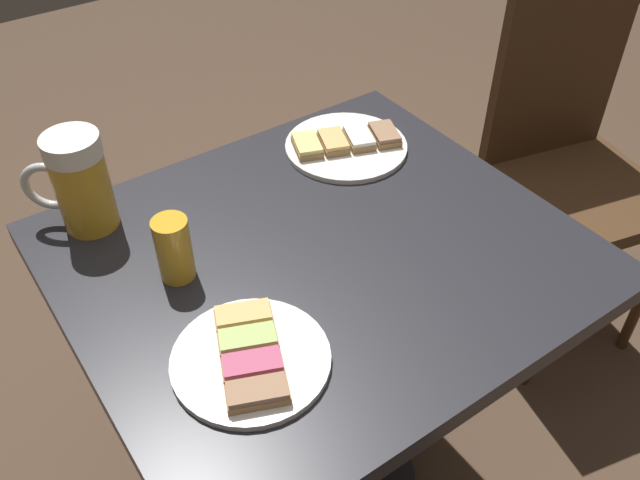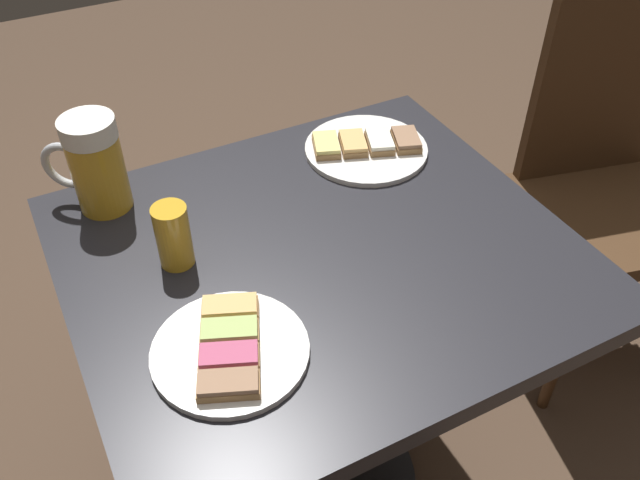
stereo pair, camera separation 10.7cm
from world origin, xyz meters
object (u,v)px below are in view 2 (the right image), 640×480
Objects in this scene: plate_near at (366,147)px; beer_glass_small at (173,236)px; beer_mug at (94,164)px; cafe_chair at (607,174)px; plate_far at (230,349)px.

plate_near is 0.44m from beer_glass_small.
cafe_chair is (-1.08, 0.16, -0.28)m from beer_mug.
beer_mug reaches higher than plate_near.
beer_mug is at bearing -7.83° from plate_near.
plate_near is 0.25× the size of cafe_chair.
cafe_chair reaches higher than beer_mug.
plate_far is 1.06m from cafe_chair.
beer_mug is 1.60× the size of beer_glass_small.
plate_far is at bearing 26.77° from cafe_chair.
plate_near is at bearing -162.75° from beer_glass_small.
beer_mug is (0.07, -0.41, 0.07)m from plate_far.
beer_glass_small is (0.42, 0.13, 0.04)m from plate_near.
beer_mug is 0.18× the size of cafe_chair.
beer_glass_small reaches higher than plate_near.
plate_far is 1.28× the size of beer_mug.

